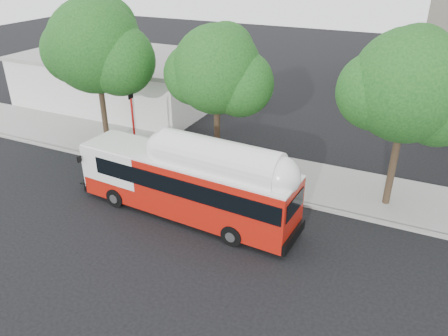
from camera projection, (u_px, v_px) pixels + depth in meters
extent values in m
plane|color=black|center=(183.00, 220.00, 21.86)|extent=(120.00, 120.00, 0.00)
cube|color=gray|center=(235.00, 166.00, 27.08)|extent=(60.00, 5.00, 0.15)
cube|color=gray|center=(217.00, 184.00, 24.98)|extent=(60.00, 0.30, 0.15)
cube|color=maroon|center=(172.00, 174.00, 26.11)|extent=(10.00, 0.32, 0.16)
cylinder|color=#2D2116|center=(103.00, 105.00, 28.34)|extent=(0.36, 0.36, 6.08)
sphere|color=#124115|center=(95.00, 46.00, 26.62)|extent=(5.80, 5.80, 5.80)
sphere|color=#124115|center=(120.00, 60.00, 26.52)|extent=(4.35, 4.35, 4.35)
cylinder|color=#2D2116|center=(217.00, 126.00, 25.86)|extent=(0.36, 0.36, 5.44)
sphere|color=#124115|center=(217.00, 70.00, 24.33)|extent=(5.00, 5.00, 5.00)
sphere|color=#124115|center=(240.00, 83.00, 24.28)|extent=(3.75, 3.75, 3.75)
cylinder|color=#2D2116|center=(395.00, 156.00, 21.85)|extent=(0.36, 0.36, 5.76)
sphere|color=#124115|center=(408.00, 86.00, 20.23)|extent=(5.40, 5.40, 5.40)
sphere|color=#124115|center=(440.00, 103.00, 20.16)|extent=(4.05, 4.05, 4.05)
cube|color=silver|center=(122.00, 80.00, 37.57)|extent=(16.00, 10.00, 4.00)
cube|color=gray|center=(119.00, 56.00, 36.62)|extent=(16.20, 10.20, 0.30)
cube|color=#B2160C|center=(186.00, 185.00, 21.55)|extent=(11.49, 3.26, 2.74)
cube|color=black|center=(193.00, 177.00, 21.09)|extent=(10.36, 3.24, 0.90)
cube|color=white|center=(185.00, 160.00, 20.92)|extent=(11.48, 3.19, 0.09)
cube|color=white|center=(219.00, 164.00, 19.99)|extent=(6.17, 2.32, 0.52)
cube|color=black|center=(96.00, 178.00, 24.80)|extent=(0.88, 1.75, 0.06)
imported|color=navy|center=(95.00, 171.00, 24.59)|extent=(0.68, 1.66, 0.85)
cylinder|color=red|center=(134.00, 132.00, 26.59)|extent=(0.13, 0.13, 4.29)
cube|color=black|center=(131.00, 97.00, 25.57)|extent=(0.05, 0.43, 0.27)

